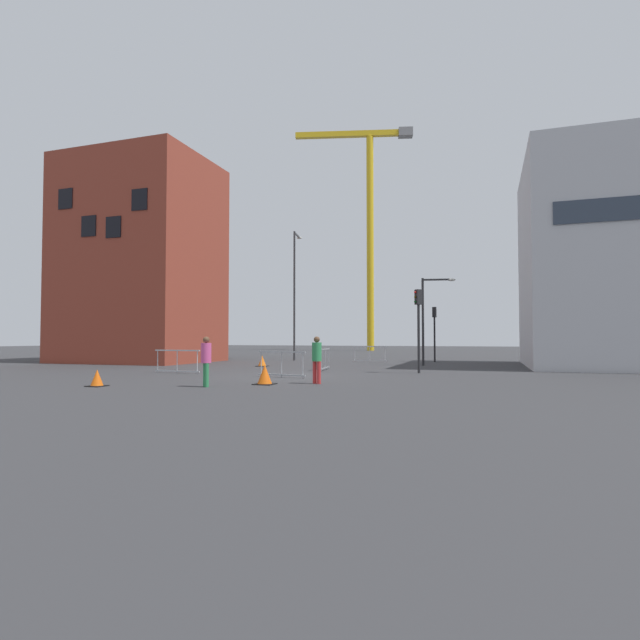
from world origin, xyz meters
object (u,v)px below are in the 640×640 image
Objects in this scene: streetlamp_tall at (295,286)px; pedestrian_waiting at (206,358)px; construction_crane at (368,210)px; traffic_light_corner at (434,325)px; traffic_cone_orange at (262,361)px; traffic_light_island at (418,317)px; traffic_cone_on_verge at (265,375)px; streetlamp_short at (428,311)px; traffic_cone_by_barrier at (97,379)px; pedestrian_walking at (317,356)px.

streetlamp_tall is 5.59× the size of pedestrian_waiting.
construction_crane is 17.11× the size of pedestrian_waiting.
traffic_cone_orange is (-8.83, -8.49, -2.23)m from traffic_light_corner.
streetlamp_tall is at bearing 102.72° from pedestrian_waiting.
traffic_light_island reaches higher than traffic_cone_orange.
traffic_cone_orange is at bearing 115.55° from traffic_cone_on_verge.
streetlamp_tall is at bearing 159.05° from streetlamp_short.
traffic_cone_on_verge is at bearing 43.71° from pedestrian_waiting.
pedestrian_waiting reaches higher than traffic_cone_on_verge.
streetlamp_tall is at bearing 92.17° from traffic_cone_by_barrier.
traffic_light_island is 2.31× the size of pedestrian_waiting.
streetlamp_tall is 18.99m from pedestrian_walking.
pedestrian_walking is at bearing -100.68° from streetlamp_short.
traffic_cone_orange is (-9.21, 2.75, -2.32)m from traffic_light_island.
traffic_light_corner is 6.56× the size of traffic_cone_by_barrier.
traffic_cone_orange is (-3.34, 11.51, -0.68)m from pedestrian_waiting.
construction_crane is 43.61m from traffic_light_island.
streetlamp_short is 1.39× the size of traffic_light_corner.
traffic_cone_by_barrier is at bearing -154.04° from pedestrian_walking.
traffic_light_corner is at bearing 43.86° from traffic_cone_orange.
streetlamp_short reaches higher than pedestrian_walking.
traffic_cone_on_verge is at bearing -71.86° from streetlamp_tall.
pedestrian_waiting is at bearing -144.33° from pedestrian_walking.
construction_crane is 3.06× the size of streetlamp_tall.
streetlamp_tall reaches higher than traffic_light_island.
construction_crane reaches higher than traffic_light_corner.
pedestrian_waiting is 3.77m from traffic_cone_by_barrier.
streetlamp_tall reaches higher than traffic_cone_on_verge.
traffic_light_island is at bearing -16.60° from traffic_cone_orange.
construction_crane reaches higher than streetlamp_short.
traffic_light_island is 11.24m from traffic_light_corner.
traffic_light_corner is at bearing 77.83° from traffic_cone_on_verge.
traffic_cone_by_barrier is (-3.56, -1.01, -0.71)m from pedestrian_waiting.
construction_crane reaches higher than pedestrian_walking.
traffic_cone_orange reaches higher than traffic_cone_by_barrier.
pedestrian_walking is (7.45, -16.90, -4.42)m from streetlamp_tall.
pedestrian_walking is (8.59, -45.71, -17.05)m from construction_crane.
pedestrian_walking is 2.96× the size of traffic_cone_by_barrier.
pedestrian_walking is 1.01× the size of pedestrian_waiting.
streetlamp_short is 9.09× the size of traffic_cone_by_barrier.
traffic_cone_orange is at bearing -82.66° from streetlamp_tall.
pedestrian_walking is at bearing -55.09° from traffic_cone_orange.
traffic_cone_on_verge is at bearing -81.50° from construction_crane.
traffic_cone_orange is 0.89× the size of traffic_cone_on_verge.
traffic_cone_orange is at bearing 106.18° from pedestrian_waiting.
traffic_light_corner is at bearing 74.64° from pedestrian_waiting.
traffic_cone_by_barrier is at bearing -113.31° from traffic_light_corner.
construction_crane is 37.49m from streetlamp_short.
traffic_cone_by_barrier is at bearing -133.97° from traffic_light_island.
traffic_cone_orange is (-6.47, 9.27, -0.69)m from pedestrian_walking.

